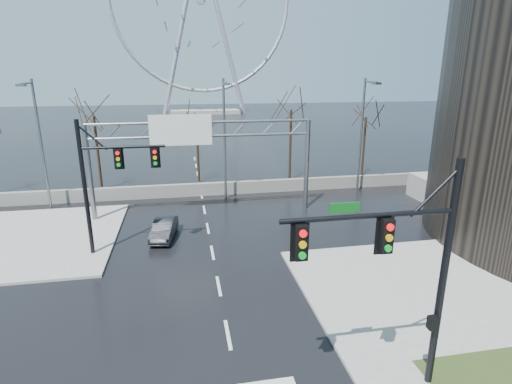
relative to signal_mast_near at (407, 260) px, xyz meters
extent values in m
plane|color=black|center=(-5.14, 4.04, -4.87)|extent=(260.00, 260.00, 0.00)
cube|color=gray|center=(4.86, 6.04, -4.80)|extent=(12.00, 10.00, 0.15)
cube|color=gray|center=(-16.14, 16.04, -4.80)|extent=(10.00, 12.00, 0.15)
cube|color=slate|center=(-5.14, 24.04, -4.32)|extent=(52.00, 0.50, 1.10)
cylinder|color=black|center=(1.36, 0.04, -0.87)|extent=(0.24, 0.24, 8.00)
cylinder|color=black|center=(-1.34, 0.04, 1.53)|extent=(5.40, 0.16, 0.16)
cube|color=black|center=(-0.84, -0.11, 0.93)|extent=(0.35, 0.28, 1.05)
cube|color=black|center=(-3.44, -0.11, 0.93)|extent=(0.35, 0.28, 1.05)
cylinder|color=black|center=(-12.14, 13.04, -0.87)|extent=(0.24, 0.24, 8.00)
cylinder|color=black|center=(-9.84, 13.04, 1.53)|extent=(4.60, 0.16, 0.16)
cube|color=black|center=(-10.14, 12.89, 0.93)|extent=(0.35, 0.28, 1.05)
cube|color=black|center=(-8.14, 12.89, 0.93)|extent=(0.35, 0.28, 1.05)
cylinder|color=slate|center=(-13.14, 19.04, -1.37)|extent=(0.36, 0.36, 7.00)
cylinder|color=slate|center=(2.86, 19.04, -1.37)|extent=(0.36, 0.36, 7.00)
cylinder|color=slate|center=(-5.14, 19.04, 2.13)|extent=(16.00, 0.20, 0.20)
cylinder|color=slate|center=(-5.14, 19.04, 1.13)|extent=(16.00, 0.20, 0.20)
cube|color=#0B5415|center=(-6.64, 18.89, 1.63)|extent=(4.20, 0.10, 2.00)
cube|color=silver|center=(-6.64, 18.83, 1.63)|extent=(4.40, 0.02, 2.20)
cylinder|color=slate|center=(-17.14, 22.54, 0.13)|extent=(0.20, 0.20, 10.00)
cylinder|color=slate|center=(-17.14, 21.44, 4.83)|extent=(0.12, 2.20, 0.12)
cube|color=slate|center=(-17.14, 20.44, 4.73)|extent=(0.50, 0.70, 0.18)
cylinder|color=slate|center=(-3.14, 22.54, 0.13)|extent=(0.20, 0.20, 10.00)
cylinder|color=slate|center=(-3.14, 21.44, 4.83)|extent=(0.12, 2.20, 0.12)
cube|color=slate|center=(-3.14, 20.44, 4.73)|extent=(0.50, 0.70, 0.18)
cylinder|color=slate|center=(8.86, 22.54, 0.13)|extent=(0.20, 0.20, 10.00)
cylinder|color=slate|center=(8.86, 21.44, 4.83)|extent=(0.12, 2.20, 0.12)
cube|color=slate|center=(8.86, 20.44, 4.73)|extent=(0.50, 0.70, 0.18)
cylinder|color=black|center=(-14.14, 27.54, -1.50)|extent=(0.24, 0.24, 6.75)
cylinder|color=black|center=(-5.14, 28.54, -1.95)|extent=(0.24, 0.24, 5.85)
cylinder|color=black|center=(3.86, 27.54, -1.36)|extent=(0.24, 0.24, 7.02)
cylinder|color=black|center=(11.86, 28.04, -1.81)|extent=(0.24, 0.24, 6.12)
cube|color=gray|center=(-0.14, 99.04, -4.37)|extent=(18.00, 6.00, 1.00)
cylinder|color=#B2B2B7|center=(-7.14, 99.04, 9.13)|extent=(8.28, 1.20, 28.82)
cylinder|color=#B2B2B7|center=(6.86, 99.04, 9.13)|extent=(8.28, 1.20, 28.82)
imported|color=black|center=(-8.05, 14.91, -4.26)|extent=(1.87, 3.87, 1.22)
camera|label=1|loc=(-6.59, -10.05, 5.49)|focal=28.00mm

